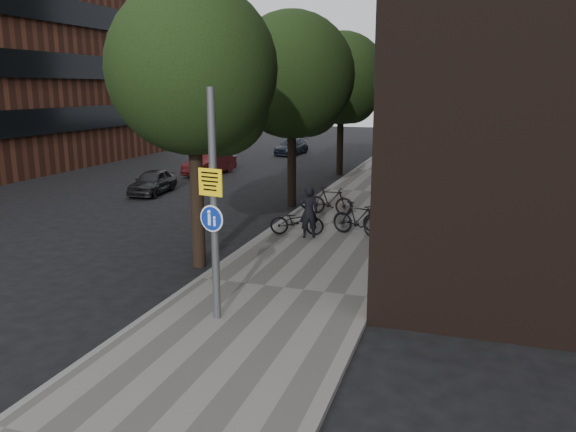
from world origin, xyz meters
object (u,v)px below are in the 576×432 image
at_px(signpost, 214,206).
at_px(pedestrian, 309,212).
at_px(parked_bike_facade_near, 391,219).
at_px(parked_car_near, 153,182).

xyz_separation_m(signpost, pedestrian, (0.08, 6.75, -1.56)).
xyz_separation_m(parked_bike_facade_near, parked_car_near, (-11.54, 4.27, -0.05)).
distance_m(signpost, parked_bike_facade_near, 8.75).
height_order(signpost, pedestrian, signpost).
relative_size(pedestrian, parked_bike_facade_near, 0.91).
height_order(signpost, parked_bike_facade_near, signpost).
distance_m(signpost, pedestrian, 6.93).
bearing_deg(parked_car_near, parked_bike_facade_near, -26.87).
bearing_deg(signpost, parked_car_near, 136.63).
relative_size(signpost, pedestrian, 2.83).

